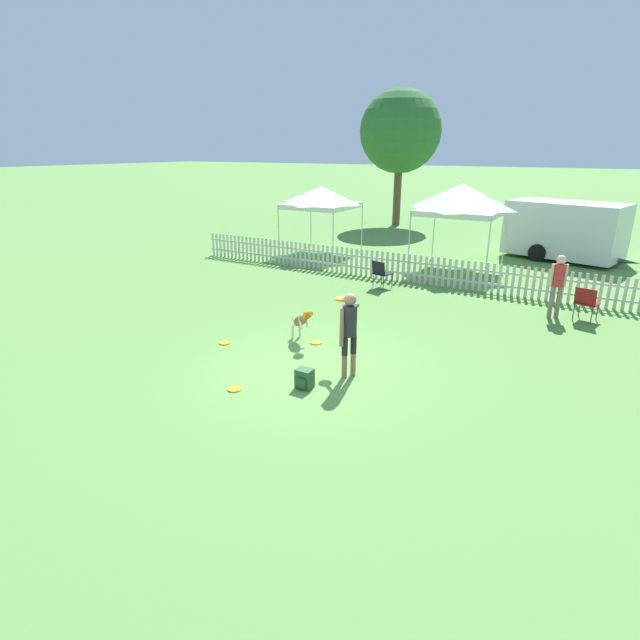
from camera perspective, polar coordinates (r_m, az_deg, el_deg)
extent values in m
plane|color=#5B8C42|center=(10.24, -0.66, -5.66)|extent=(240.00, 240.00, 0.00)
cylinder|color=#8C664C|center=(9.80, 2.80, -5.31)|extent=(0.11, 0.11, 0.48)
cylinder|color=black|center=(9.63, 2.84, -2.95)|extent=(0.12, 0.12, 0.39)
cylinder|color=#8C664C|center=(9.90, 3.80, -5.08)|extent=(0.11, 0.11, 0.48)
cylinder|color=black|center=(9.73, 3.85, -2.74)|extent=(0.12, 0.12, 0.39)
cylinder|color=#26262D|center=(9.51, 3.41, -0.07)|extent=(0.39, 0.39, 0.60)
sphere|color=#8C664C|center=(9.38, 3.46, 2.35)|extent=(0.24, 0.24, 0.24)
cylinder|color=#8C664C|center=(9.39, 2.49, -0.87)|extent=(0.16, 0.22, 0.73)
cylinder|color=#8C664C|center=(9.83, 3.38, 2.03)|extent=(0.63, 0.51, 0.14)
cylinder|color=orange|center=(10.15, 2.50, 2.33)|extent=(0.26, 0.26, 0.02)
cylinder|color=orange|center=(10.15, 2.51, 2.48)|extent=(0.26, 0.26, 0.02)
ellipsoid|color=olive|center=(11.52, -2.26, -0.06)|extent=(0.65, 0.54, 0.50)
ellipsoid|color=silver|center=(11.54, -2.26, -0.28)|extent=(0.34, 0.28, 0.25)
sphere|color=olive|center=(11.18, -1.56, 0.47)|extent=(0.17, 0.17, 0.17)
cone|color=olive|center=(11.11, -1.41, 0.59)|extent=(0.17, 0.16, 0.14)
cylinder|color=orange|center=(11.11, -1.41, 0.59)|extent=(0.27, 0.30, 0.23)
cone|color=olive|center=(11.21, -1.40, 0.87)|extent=(0.05, 0.05, 0.07)
cone|color=olive|center=(11.16, -1.85, 0.79)|extent=(0.05, 0.05, 0.07)
cylinder|color=silver|center=(11.87, -2.34, -1.17)|extent=(0.06, 0.06, 0.36)
cylinder|color=silver|center=(11.80, -3.14, -1.32)|extent=(0.06, 0.06, 0.36)
cylinder|color=silver|center=(11.42, -1.53, -0.20)|extent=(0.17, 0.13, 0.28)
cylinder|color=silver|center=(11.35, -2.28, -0.33)|extent=(0.17, 0.13, 0.28)
cone|color=olive|center=(11.87, -3.03, -0.07)|extent=(0.26, 0.19, 0.19)
cylinder|color=orange|center=(11.76, -10.86, -2.58)|extent=(0.26, 0.26, 0.02)
cylinder|color=orange|center=(9.55, -9.73, -7.78)|extent=(0.26, 0.26, 0.02)
cylinder|color=orange|center=(11.56, -0.46, -2.60)|extent=(0.26, 0.26, 0.02)
cube|color=#2D5633|center=(9.43, -1.77, -6.68)|extent=(0.30, 0.25, 0.37)
cube|color=#2D5633|center=(9.34, -2.24, -7.21)|extent=(0.21, 0.04, 0.19)
cube|color=beige|center=(16.81, 12.91, 4.83)|extent=(19.20, 0.04, 0.06)
cube|color=beige|center=(16.72, 13.01, 6.14)|extent=(19.20, 0.04, 0.06)
cube|color=beige|center=(21.51, -12.10, 8.46)|extent=(0.09, 0.02, 0.94)
cube|color=beige|center=(21.38, -11.71, 8.42)|extent=(0.09, 0.02, 0.94)
cube|color=beige|center=(21.25, -11.31, 8.39)|extent=(0.09, 0.02, 0.94)
cube|color=beige|center=(21.12, -10.90, 8.35)|extent=(0.09, 0.02, 0.94)
cube|color=beige|center=(21.00, -10.49, 8.31)|extent=(0.09, 0.02, 0.94)
cube|color=beige|center=(20.87, -10.08, 8.27)|extent=(0.09, 0.02, 0.94)
cube|color=beige|center=(20.75, -9.66, 8.23)|extent=(0.09, 0.02, 0.94)
cube|color=beige|center=(20.62, -9.23, 8.19)|extent=(0.09, 0.02, 0.94)
cube|color=beige|center=(20.50, -8.81, 8.15)|extent=(0.09, 0.02, 0.94)
cube|color=beige|center=(20.38, -8.37, 8.10)|extent=(0.09, 0.02, 0.94)
cube|color=beige|center=(20.26, -7.93, 8.06)|extent=(0.09, 0.02, 0.94)
cube|color=beige|center=(20.14, -7.49, 8.01)|extent=(0.09, 0.02, 0.94)
cube|color=beige|center=(20.02, -7.04, 7.97)|extent=(0.09, 0.02, 0.94)
cube|color=beige|center=(19.91, -6.58, 7.92)|extent=(0.09, 0.02, 0.94)
cube|color=beige|center=(19.79, -6.13, 7.87)|extent=(0.09, 0.02, 0.94)
cube|color=beige|center=(19.68, -5.66, 7.82)|extent=(0.09, 0.02, 0.94)
cube|color=beige|center=(19.57, -5.19, 7.77)|extent=(0.09, 0.02, 0.94)
cube|color=beige|center=(19.45, -4.71, 7.72)|extent=(0.09, 0.02, 0.94)
cube|color=beige|center=(19.34, -4.23, 7.67)|extent=(0.09, 0.02, 0.94)
cube|color=beige|center=(19.24, -3.75, 7.61)|extent=(0.09, 0.02, 0.94)
cube|color=beige|center=(19.13, -3.26, 7.56)|extent=(0.09, 0.02, 0.94)
cube|color=beige|center=(19.02, -2.76, 7.50)|extent=(0.09, 0.02, 0.94)
cube|color=beige|center=(18.92, -2.26, 7.45)|extent=(0.09, 0.02, 0.94)
cube|color=beige|center=(18.82, -1.75, 7.39)|extent=(0.09, 0.02, 0.94)
cube|color=beige|center=(18.72, -1.24, 7.33)|extent=(0.09, 0.02, 0.94)
cube|color=beige|center=(18.62, -0.72, 7.27)|extent=(0.09, 0.02, 0.94)
cube|color=beige|center=(18.52, -0.19, 7.20)|extent=(0.09, 0.02, 0.94)
cube|color=beige|center=(18.42, 0.34, 7.14)|extent=(0.09, 0.02, 0.94)
cube|color=beige|center=(18.33, 0.87, 7.08)|extent=(0.09, 0.02, 0.94)
cube|color=beige|center=(18.23, 1.41, 7.01)|extent=(0.09, 0.02, 0.94)
cube|color=beige|center=(18.14, 1.95, 6.94)|extent=(0.09, 0.02, 0.94)
cube|color=beige|center=(18.05, 2.51, 6.87)|extent=(0.09, 0.02, 0.94)
cube|color=beige|center=(17.96, 3.06, 6.80)|extent=(0.09, 0.02, 0.94)
cube|color=beige|center=(17.88, 3.62, 6.73)|extent=(0.09, 0.02, 0.94)
cube|color=beige|center=(17.79, 4.19, 6.66)|extent=(0.09, 0.02, 0.94)
cube|color=beige|center=(17.71, 4.76, 6.59)|extent=(0.09, 0.02, 0.94)
cube|color=beige|center=(17.63, 5.34, 6.51)|extent=(0.09, 0.02, 0.94)
cube|color=beige|center=(17.55, 5.92, 6.43)|extent=(0.09, 0.02, 0.94)
cube|color=beige|center=(17.47, 6.51, 6.36)|extent=(0.09, 0.02, 0.94)
cube|color=beige|center=(17.39, 7.10, 6.28)|extent=(0.09, 0.02, 0.94)
cube|color=beige|center=(17.32, 7.70, 6.20)|extent=(0.09, 0.02, 0.94)
cube|color=beige|center=(17.25, 8.30, 6.11)|extent=(0.09, 0.02, 0.94)
cube|color=beige|center=(17.18, 8.90, 6.03)|extent=(0.09, 0.02, 0.94)
cube|color=beige|center=(17.11, 9.52, 5.94)|extent=(0.09, 0.02, 0.94)
cube|color=beige|center=(17.04, 10.13, 5.86)|extent=(0.09, 0.02, 0.94)
cube|color=beige|center=(16.98, 10.75, 5.77)|extent=(0.09, 0.02, 0.94)
cube|color=beige|center=(16.91, 11.38, 5.68)|extent=(0.09, 0.02, 0.94)
cube|color=beige|center=(16.85, 12.01, 5.59)|extent=(0.09, 0.02, 0.94)
cube|color=beige|center=(16.80, 12.64, 5.50)|extent=(0.09, 0.02, 0.94)
cube|color=beige|center=(16.74, 13.28, 5.41)|extent=(0.09, 0.02, 0.94)
cube|color=beige|center=(16.69, 13.92, 5.31)|extent=(0.09, 0.02, 0.94)
cube|color=beige|center=(16.63, 14.57, 5.22)|extent=(0.09, 0.02, 0.94)
cube|color=beige|center=(16.58, 15.22, 5.12)|extent=(0.09, 0.02, 0.94)
cube|color=beige|center=(16.54, 15.87, 5.02)|extent=(0.09, 0.02, 0.94)
cube|color=beige|center=(16.49, 16.52, 4.92)|extent=(0.09, 0.02, 0.94)
cube|color=beige|center=(16.45, 17.18, 4.82)|extent=(0.09, 0.02, 0.94)
cube|color=beige|center=(16.41, 17.85, 4.72)|extent=(0.09, 0.02, 0.94)
cube|color=beige|center=(16.37, 18.51, 4.62)|extent=(0.09, 0.02, 0.94)
cube|color=beige|center=(16.33, 19.18, 4.52)|extent=(0.09, 0.02, 0.94)
cube|color=beige|center=(16.30, 19.85, 4.41)|extent=(0.09, 0.02, 0.94)
cube|color=beige|center=(16.27, 20.53, 4.31)|extent=(0.09, 0.02, 0.94)
cube|color=beige|center=(16.24, 21.20, 4.20)|extent=(0.09, 0.02, 0.94)
cube|color=beige|center=(16.21, 21.88, 4.09)|extent=(0.09, 0.02, 0.94)
cube|color=beige|center=(16.19, 22.56, 3.98)|extent=(0.09, 0.02, 0.94)
cube|color=beige|center=(16.16, 23.25, 3.87)|extent=(0.09, 0.02, 0.94)
cube|color=beige|center=(16.14, 23.93, 3.76)|extent=(0.09, 0.02, 0.94)
cube|color=beige|center=(16.13, 24.62, 3.65)|extent=(0.09, 0.02, 0.94)
cube|color=beige|center=(16.11, 25.30, 3.54)|extent=(0.09, 0.02, 0.94)
cube|color=beige|center=(16.10, 25.99, 3.43)|extent=(0.09, 0.02, 0.94)
cube|color=beige|center=(16.09, 26.68, 3.31)|extent=(0.09, 0.02, 0.94)
cube|color=beige|center=(16.08, 27.37, 3.20)|extent=(0.09, 0.02, 0.94)
cube|color=beige|center=(16.07, 28.06, 3.09)|extent=(0.09, 0.02, 0.94)
cube|color=beige|center=(16.07, 28.75, 2.97)|extent=(0.09, 0.02, 0.94)
cube|color=beige|center=(16.07, 29.44, 2.85)|extent=(0.09, 0.02, 0.94)
cube|color=beige|center=(16.07, 30.13, 2.74)|extent=(0.09, 0.02, 0.94)
cube|color=beige|center=(16.07, 30.82, 2.62)|extent=(0.09, 0.02, 0.94)
cube|color=beige|center=(16.08, 31.51, 2.51)|extent=(0.09, 0.02, 0.94)
cube|color=beige|center=(16.09, 32.20, 2.39)|extent=(0.09, 0.02, 0.94)
cylinder|color=#333338|center=(14.91, 29.12, 0.85)|extent=(0.02, 0.02, 0.47)
cylinder|color=#333338|center=(15.02, 27.53, 1.23)|extent=(0.02, 0.02, 0.47)
cylinder|color=#333338|center=(14.50, 28.63, 0.46)|extent=(0.02, 0.02, 0.47)
cylinder|color=#333338|center=(14.61, 26.99, 0.86)|extent=(0.02, 0.02, 0.47)
cube|color=maroon|center=(14.70, 28.21, 1.72)|extent=(0.63, 0.63, 0.03)
cube|color=maroon|center=(14.42, 28.07, 2.37)|extent=(0.53, 0.22, 0.44)
cylinder|color=#333338|center=(16.31, 8.24, 4.49)|extent=(0.02, 0.02, 0.46)
cylinder|color=#333338|center=(16.57, 7.10, 4.77)|extent=(0.02, 0.02, 0.46)
cylinder|color=#333338|center=(15.99, 7.25, 4.23)|extent=(0.02, 0.02, 0.46)
cylinder|color=#333338|center=(16.26, 6.10, 4.53)|extent=(0.02, 0.02, 0.46)
cube|color=black|center=(16.22, 7.20, 5.29)|extent=(0.63, 0.63, 0.03)
cube|color=black|center=(16.01, 6.70, 5.92)|extent=(0.51, 0.24, 0.43)
cylinder|color=silver|center=(18.32, 10.15, 8.78)|extent=(0.04, 0.04, 2.20)
cylinder|color=silver|center=(17.58, 18.65, 7.66)|extent=(0.04, 0.04, 2.20)
cylinder|color=silver|center=(20.89, 12.87, 9.85)|extent=(0.04, 0.04, 2.20)
cylinder|color=silver|center=(20.25, 20.37, 8.87)|extent=(0.04, 0.04, 2.20)
cube|color=white|center=(19.07, 15.78, 11.82)|extent=(2.76, 2.76, 0.20)
pyramid|color=white|center=(19.01, 15.94, 13.44)|extent=(2.76, 2.76, 0.89)
cylinder|color=silver|center=(21.11, -4.76, 10.20)|extent=(0.04, 0.04, 2.09)
cylinder|color=silver|center=(19.76, 1.50, 9.64)|extent=(0.04, 0.04, 2.09)
cylinder|color=silver|center=(23.26, -1.04, 11.08)|extent=(0.04, 0.04, 2.09)
cylinder|color=silver|center=(22.03, 4.81, 10.57)|extent=(0.04, 0.04, 2.09)
cube|color=white|center=(21.38, 0.13, 12.93)|extent=(2.59, 2.59, 0.20)
pyramid|color=white|center=(21.33, 0.13, 14.12)|extent=(2.59, 2.59, 0.69)
cylinder|color=#7A705B|center=(14.61, 25.57, 1.87)|extent=(0.11, 0.11, 0.86)
cylinder|color=#7A705B|center=(14.55, 24.90, 1.91)|extent=(0.11, 0.11, 0.86)
cylinder|color=red|center=(14.41, 25.64, 4.64)|extent=(0.27, 0.27, 0.59)
sphere|color=beige|center=(14.32, 25.87, 6.23)|extent=(0.24, 0.24, 0.24)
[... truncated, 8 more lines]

